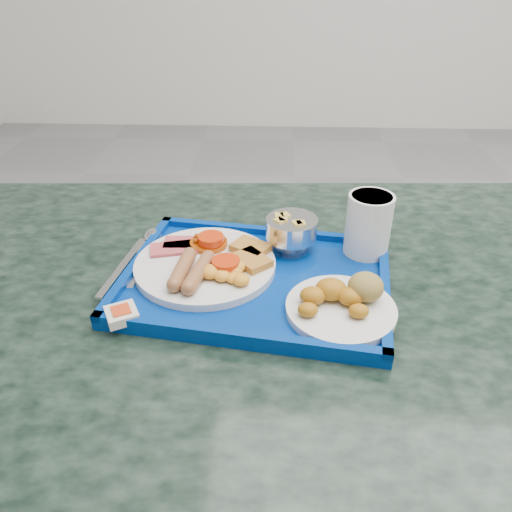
{
  "coord_description": "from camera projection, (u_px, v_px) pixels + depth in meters",
  "views": [
    {
      "loc": [
        -0.79,
        -0.9,
        1.24
      ],
      "look_at": [
        -0.82,
        -0.27,
        0.84
      ],
      "focal_mm": 35.0,
      "sensor_mm": 36.0,
      "label": 1
    }
  ],
  "objects": [
    {
      "name": "main_plate",
      "position": [
        209.0,
        263.0,
        0.78
      ],
      "size": [
        0.22,
        0.22,
        0.03
      ],
      "rotation": [
        0.0,
        0.0,
        -0.27
      ],
      "color": "silver",
      "rests_on": "tray"
    },
    {
      "name": "table",
      "position": [
        283.0,
        393.0,
        0.86
      ],
      "size": [
        1.3,
        0.89,
        0.79
      ],
      "rotation": [
        0.0,
        0.0,
        0.04
      ],
      "color": "slate",
      "rests_on": "floor"
    },
    {
      "name": "knife",
      "position": [
        123.0,
        266.0,
        0.79
      ],
      "size": [
        0.04,
        0.17,
        0.0
      ],
      "primitive_type": "cube",
      "rotation": [
        0.0,
        0.0,
        -0.15
      ],
      "color": "silver",
      "rests_on": "tray"
    },
    {
      "name": "spoon",
      "position": [
        149.0,
        242.0,
        0.85
      ],
      "size": [
        0.03,
        0.18,
        0.01
      ],
      "rotation": [
        0.0,
        0.0,
        0.08
      ],
      "color": "silver",
      "rests_on": "tray"
    },
    {
      "name": "jam_packet",
      "position": [
        122.0,
        314.0,
        0.68
      ],
      "size": [
        0.06,
        0.06,
        0.02
      ],
      "rotation": [
        0.0,
        0.0,
        0.48
      ],
      "color": "silver",
      "rests_on": "tray"
    },
    {
      "name": "bread_plate",
      "position": [
        343.0,
        301.0,
        0.69
      ],
      "size": [
        0.15,
        0.15,
        0.05
      ],
      "rotation": [
        0.0,
        0.0,
        -0.29
      ],
      "color": "silver",
      "rests_on": "tray"
    },
    {
      "name": "fruit_bowl",
      "position": [
        291.0,
        229.0,
        0.82
      ],
      "size": [
        0.09,
        0.09,
        0.06
      ],
      "color": "silver",
      "rests_on": "tray"
    },
    {
      "name": "juice_cup",
      "position": [
        369.0,
        223.0,
        0.8
      ],
      "size": [
        0.07,
        0.07,
        0.1
      ],
      "color": "white",
      "rests_on": "tray"
    },
    {
      "name": "tray",
      "position": [
        256.0,
        281.0,
        0.77
      ],
      "size": [
        0.44,
        0.35,
        0.02
      ],
      "rotation": [
        0.0,
        0.0,
        -0.15
      ],
      "color": "navy",
      "rests_on": "table"
    }
  ]
}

